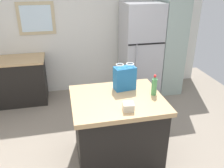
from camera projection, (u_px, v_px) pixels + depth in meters
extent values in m
plane|color=gray|center=(108.00, 168.00, 3.06)|extent=(6.17, 6.17, 0.00)
cube|color=silver|center=(82.00, 31.00, 4.76)|extent=(5.14, 0.10, 2.50)
cube|color=#CCB78C|center=(36.00, 18.00, 4.42)|extent=(0.68, 0.04, 0.60)
cube|color=white|center=(36.00, 19.00, 4.40)|extent=(0.56, 0.02, 0.48)
cube|color=black|center=(117.00, 131.00, 3.08)|extent=(1.04, 0.87, 0.87)
cube|color=tan|center=(117.00, 100.00, 2.88)|extent=(1.12, 0.95, 0.06)
cube|color=#B7B7BC|center=(140.00, 50.00, 4.72)|extent=(0.72, 0.72, 1.83)
cube|color=black|center=(147.00, 44.00, 4.31)|extent=(0.71, 0.01, 0.02)
cylinder|color=#B7B7BC|center=(136.00, 66.00, 4.42)|extent=(0.02, 0.02, 0.82)
cube|color=#9EB2A8|center=(169.00, 41.00, 4.78)|extent=(0.46, 0.68, 2.12)
cube|color=black|center=(4.00, 83.00, 4.47)|extent=(1.54, 0.59, 0.84)
cube|color=#236BAD|center=(125.00, 78.00, 3.03)|extent=(0.29, 0.19, 0.30)
torus|color=white|center=(120.00, 65.00, 2.94)|extent=(0.12, 0.12, 0.01)
torus|color=white|center=(130.00, 64.00, 2.97)|extent=(0.12, 0.12, 0.01)
cube|color=beige|center=(128.00, 107.00, 2.59)|extent=(0.13, 0.13, 0.09)
cylinder|color=#4C9956|center=(154.00, 87.00, 2.91)|extent=(0.07, 0.07, 0.21)
cone|color=#4C9956|center=(155.00, 78.00, 2.86)|extent=(0.06, 0.06, 0.03)
cylinder|color=red|center=(155.00, 76.00, 2.85)|extent=(0.03, 0.03, 0.02)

